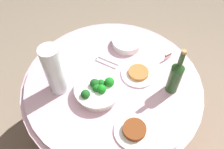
# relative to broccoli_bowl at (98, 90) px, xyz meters

# --- Properties ---
(ground_plane) EXTENTS (6.00, 6.00, 0.00)m
(ground_plane) POSITION_rel_broccoli_bowl_xyz_m (-0.12, -0.06, -0.78)
(ground_plane) COLOR gray
(buffet_table) EXTENTS (1.16, 1.16, 0.74)m
(buffet_table) POSITION_rel_broccoli_bowl_xyz_m (-0.12, -0.06, -0.40)
(buffet_table) COLOR maroon
(buffet_table) RESTS_ON ground_plane
(broccoli_bowl) EXTENTS (0.28, 0.28, 0.11)m
(broccoli_bowl) POSITION_rel_broccoli_bowl_xyz_m (0.00, 0.00, 0.00)
(broccoli_bowl) COLOR white
(broccoli_bowl) RESTS_ON buffet_table
(plate_stack) EXTENTS (0.21, 0.21, 0.05)m
(plate_stack) POSITION_rel_broccoli_bowl_xyz_m (-0.36, -0.28, -0.01)
(plate_stack) COLOR white
(plate_stack) RESTS_ON buffet_table
(wine_bottle) EXTENTS (0.07, 0.07, 0.34)m
(wine_bottle) POSITION_rel_broccoli_bowl_xyz_m (-0.41, 0.17, 0.09)
(wine_bottle) COLOR #21491F
(wine_bottle) RESTS_ON buffet_table
(decorative_fruit_vase) EXTENTS (0.11, 0.11, 0.34)m
(decorative_fruit_vase) POSITION_rel_broccoli_bowl_xyz_m (0.20, -0.15, 0.11)
(decorative_fruit_vase) COLOR silver
(decorative_fruit_vase) RESTS_ON buffet_table
(serving_tongs) EXTENTS (0.13, 0.16, 0.01)m
(serving_tongs) POSITION_rel_broccoli_bowl_xyz_m (-0.15, -0.20, -0.04)
(serving_tongs) COLOR silver
(serving_tongs) RESTS_ON buffet_table
(food_plate_stir_fry) EXTENTS (0.22, 0.22, 0.04)m
(food_plate_stir_fry) POSITION_rel_broccoli_bowl_xyz_m (-0.07, 0.31, -0.02)
(food_plate_stir_fry) COLOR white
(food_plate_stir_fry) RESTS_ON buffet_table
(food_plate_peanuts) EXTENTS (0.22, 0.22, 0.03)m
(food_plate_peanuts) POSITION_rel_broccoli_bowl_xyz_m (-0.29, -0.02, -0.03)
(food_plate_peanuts) COLOR white
(food_plate_peanuts) RESTS_ON buffet_table
(label_placard_front) EXTENTS (0.05, 0.01, 0.05)m
(label_placard_front) POSITION_rel_broccoli_bowl_xyz_m (-0.54, -0.04, -0.01)
(label_placard_front) COLOR white
(label_placard_front) RESTS_ON buffet_table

